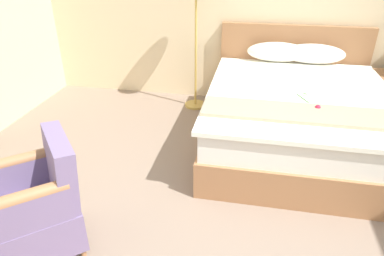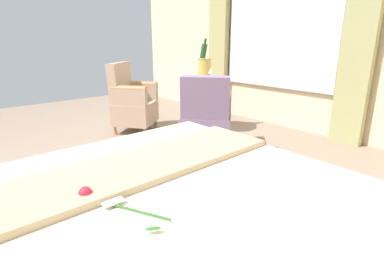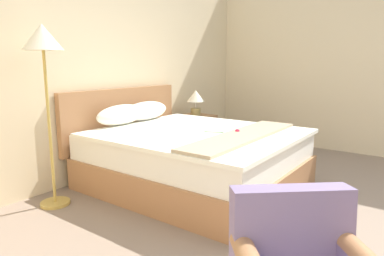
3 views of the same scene
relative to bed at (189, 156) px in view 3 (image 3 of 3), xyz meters
name	(u,v)px [view 3 (image 3 of 3)]	position (x,y,z in m)	size (l,w,h in m)	color
wall_headboard_side	(93,57)	(-0.34, 1.16, 1.09)	(6.09, 0.12, 2.87)	beige
bed	(189,156)	(0.00, 0.00, 0.00)	(1.85, 2.24, 1.06)	#A87148
nightstand	(196,135)	(1.14, 0.72, -0.05)	(0.53, 0.46, 0.60)	#A87148
bedside_lamp	(196,99)	(1.14, 0.72, 0.50)	(0.26, 0.26, 0.38)	olive
floor_lamp_brass	(44,52)	(-1.22, 0.74, 1.12)	(0.36, 0.36, 1.72)	gold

